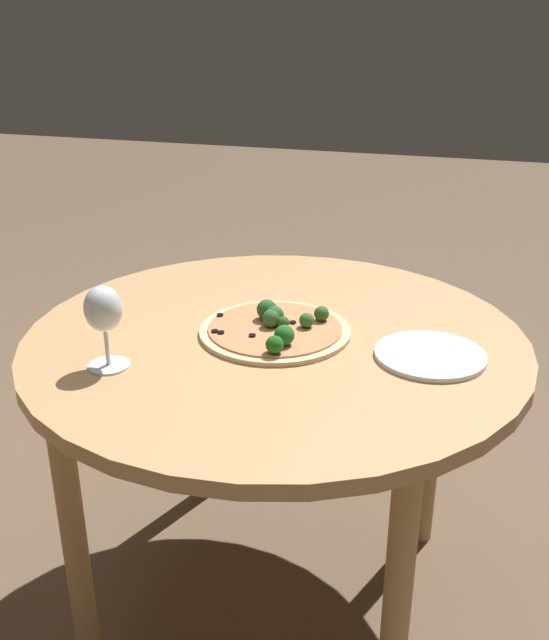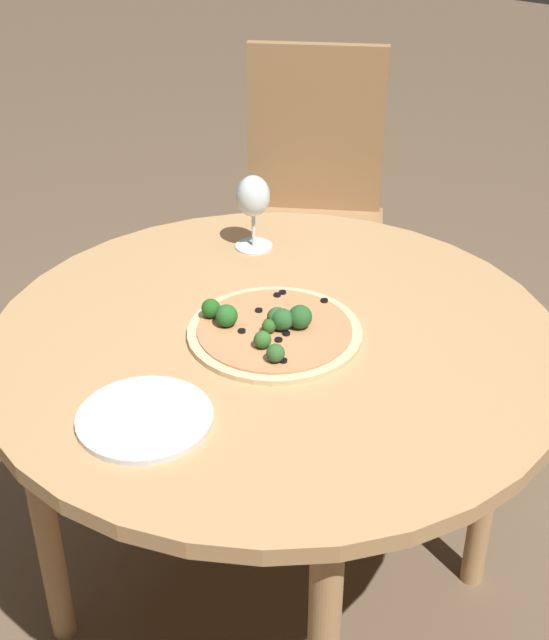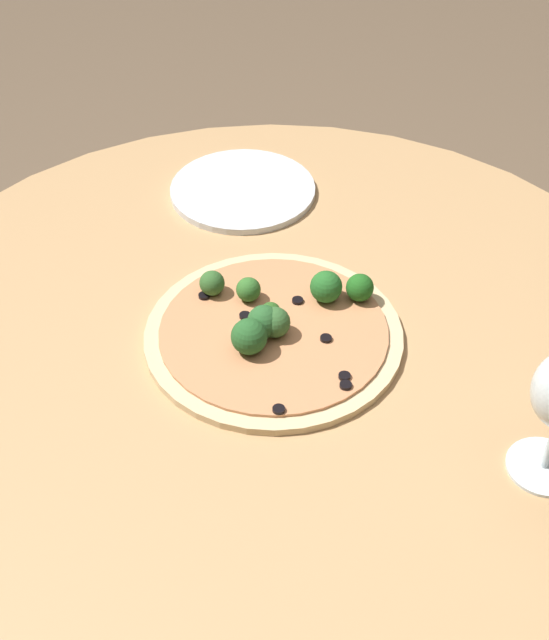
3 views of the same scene
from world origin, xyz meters
TOP-DOWN VIEW (x-y plane):
  - ground_plane at (0.00, 0.00)m, footprint 12.00×12.00m
  - dining_table at (0.00, 0.00)m, footprint 1.03×1.03m
  - pizza at (0.00, 0.00)m, footprint 0.31×0.31m
  - plate_near at (0.02, 0.32)m, footprint 0.21×0.21m

SIDE VIEW (x-z plane):
  - ground_plane at x=0.00m, z-range 0.00..0.00m
  - dining_table at x=0.00m, z-range 0.28..0.98m
  - plate_near at x=0.02m, z-range 0.70..0.71m
  - pizza at x=0.00m, z-range 0.69..0.75m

